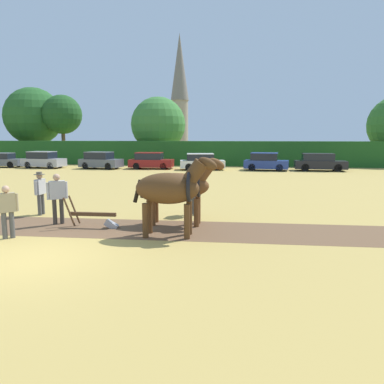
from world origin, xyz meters
TOP-DOWN VIEW (x-y plane):
  - ground_plane at (0.00, 0.00)m, footprint 240.00×240.00m
  - plowed_furrow_strip at (-0.87, 3.26)m, footprint 25.00×3.51m
  - hedgerow at (0.00, 30.59)m, footprint 76.48×1.29m
  - tree_left at (-21.33, 35.52)m, footprint 7.05×7.05m
  - tree_center_left at (-17.00, 34.56)m, footprint 4.64×4.64m
  - tree_center at (-5.17, 34.39)m, footprint 6.25×6.25m
  - church_spire at (-7.11, 58.38)m, footprint 3.19×3.19m
  - draft_horse_lead_left at (3.00, 2.64)m, footprint 2.60×1.05m
  - draft_horse_lead_right at (2.95, 4.16)m, footprint 2.94×1.00m
  - plow at (0.35, 3.30)m, footprint 1.80×0.47m
  - farmer_at_plow at (-1.16, 3.60)m, footprint 0.58×0.46m
  - farmer_beside_team at (3.22, 5.83)m, footprint 0.39×0.62m
  - farmer_onlooker_left at (-1.70, 1.66)m, footprint 0.48×0.48m
  - farmer_onlooker_right at (-2.59, 4.94)m, footprint 0.42×0.65m
  - parked_car_far_left at (-18.89, 25.45)m, footprint 4.17×2.09m
  - parked_car_left at (-14.29, 25.22)m, footprint 4.00×2.08m
  - parked_car_center_left at (-8.55, 25.27)m, footprint 4.09×2.31m
  - parked_car_center at (-3.85, 25.88)m, footprint 4.13×2.03m
  - parked_car_center_right at (1.01, 25.55)m, footprint 4.24×2.42m
  - parked_car_right at (6.73, 25.80)m, footprint 4.02×2.23m
  - parked_car_far_right at (11.38, 26.08)m, footprint 4.39×1.79m

SIDE VIEW (x-z plane):
  - ground_plane at x=0.00m, z-range 0.00..0.00m
  - plowed_furrow_strip at x=-0.87m, z-range 0.00..0.01m
  - plow at x=0.35m, z-range -0.24..0.89m
  - parked_car_far_left at x=-18.89m, z-range -0.02..1.39m
  - parked_car_center_right at x=1.01m, z-range -0.03..1.45m
  - parked_car_center at x=-3.85m, z-range -0.03..1.50m
  - parked_car_far_right at x=11.38m, z-range -0.03..1.50m
  - parked_car_right at x=6.73m, z-range -0.04..1.54m
  - parked_car_center_left at x=-8.55m, z-range -0.04..1.54m
  - parked_car_left at x=-14.29m, z-range -0.04..1.55m
  - farmer_onlooker_left at x=-1.70m, z-range 0.12..1.69m
  - farmer_onlooker_right at x=-2.59m, z-range 0.13..1.80m
  - farmer_beside_team at x=3.22m, z-range 0.14..1.82m
  - farmer_at_plow at x=-1.16m, z-range 0.15..1.89m
  - hedgerow at x=0.00m, z-range 0.00..2.53m
  - draft_horse_lead_right at x=2.95m, z-range 0.16..2.52m
  - draft_horse_lead_left at x=3.00m, z-range 0.21..2.68m
  - tree_center at x=-5.17m, z-range 0.62..8.13m
  - tree_left at x=-21.33m, z-range 0.97..9.97m
  - tree_center_left at x=-17.00m, z-range 1.62..9.55m
  - church_spire at x=-7.11m, z-range 0.48..21.19m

